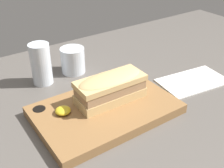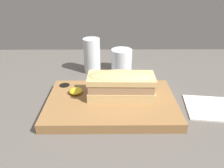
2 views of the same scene
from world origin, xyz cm
name	(u,v)px [view 2 (image 2 of 2)]	position (x,y,z in cm)	size (l,w,h in cm)	color
dining_table	(117,122)	(0.00, 0.00, 1.00)	(185.14, 109.53, 2.00)	#56514C
serving_board	(111,103)	(-1.44, 5.46, 3.25)	(35.10, 22.81, 2.55)	olive
sandwich	(121,84)	(1.29, 6.97, 8.44)	(18.21, 8.02, 7.35)	tan
mustard_dollop	(76,91)	(-11.51, 8.66, 5.25)	(3.80, 3.80, 1.52)	gold
water_glass	(92,58)	(-8.28, 29.36, 7.44)	(6.02, 6.02, 12.56)	silver
wine_glass	(122,61)	(2.59, 30.35, 5.77)	(7.67, 7.67, 8.19)	silver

